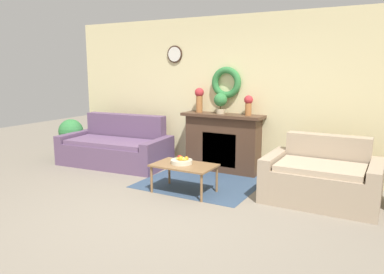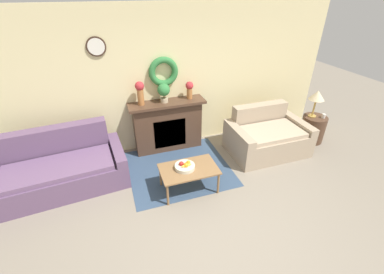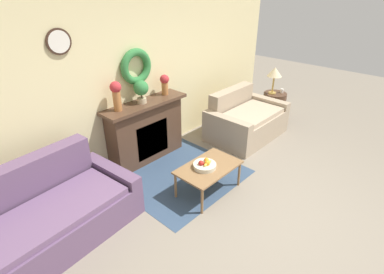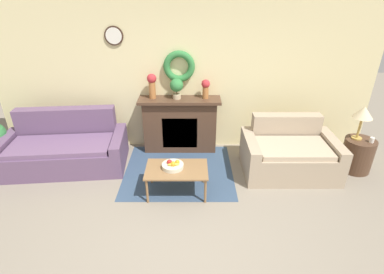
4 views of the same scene
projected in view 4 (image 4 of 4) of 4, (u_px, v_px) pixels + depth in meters
ground_plane at (181, 246)px, 3.61m from camera, size 16.00×16.00×0.00m
floor_rug at (178, 170)px, 5.07m from camera, size 1.80×1.67×0.01m
wall_back at (184, 76)px, 5.31m from camera, size 6.80×0.18×2.70m
fireplace at (180, 124)px, 5.51m from camera, size 1.46×0.41×1.02m
couch_left at (64, 149)px, 5.12m from camera, size 2.11×1.17×0.92m
loveseat_right at (289, 154)px, 4.95m from camera, size 1.49×1.00×0.87m
coffee_table at (176, 171)px, 4.38m from camera, size 0.91×0.57×0.42m
fruit_bowl at (172, 165)px, 4.36m from camera, size 0.32×0.32×0.12m
side_table_by_loveseat at (357, 155)px, 4.99m from camera, size 0.49×0.49×0.56m
table_lamp at (363, 113)px, 4.70m from camera, size 0.30×0.30×0.56m
mug at (371, 140)px, 4.76m from camera, size 0.07×0.07×0.09m
vase_on_mantel_left at (152, 84)px, 5.17m from camera, size 0.16×0.16×0.44m
vase_on_mantel_right at (205, 87)px, 5.20m from camera, size 0.15×0.15×0.34m
potted_plant_on_mantel at (176, 86)px, 5.17m from camera, size 0.23×0.23×0.36m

